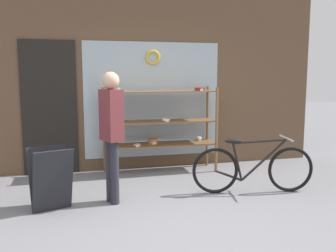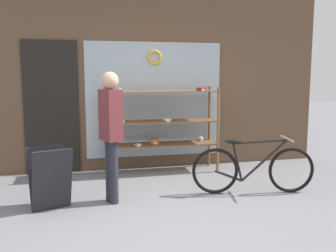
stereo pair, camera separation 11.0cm
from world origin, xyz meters
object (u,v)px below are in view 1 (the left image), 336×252
(bicycle, at_px, (253,168))
(pedestrian, at_px, (111,127))
(sandwich_board, at_px, (51,179))
(display_case, at_px, (161,121))

(bicycle, height_order, pedestrian, pedestrian)
(sandwich_board, relative_size, pedestrian, 0.46)
(sandwich_board, xyz_separation_m, pedestrian, (0.72, 0.09, 0.57))
(display_case, distance_m, sandwich_board, 2.19)
(display_case, height_order, pedestrian, pedestrian)
(sandwich_board, bearing_deg, bicycle, -17.72)
(bicycle, distance_m, sandwich_board, 2.57)
(pedestrian, bearing_deg, sandwich_board, -103.51)
(bicycle, relative_size, pedestrian, 1.01)
(display_case, xyz_separation_m, bicycle, (0.94, -1.36, -0.49))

